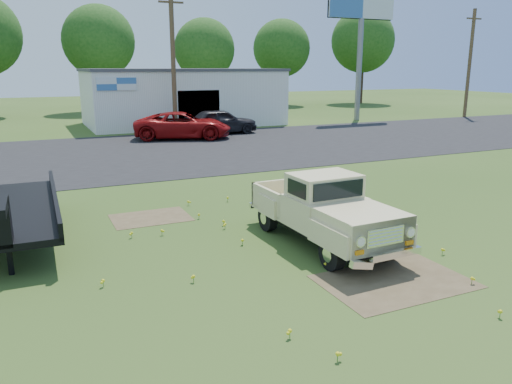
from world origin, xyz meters
The scene contains 16 objects.
ground centered at (0.00, 0.00, 0.00)m, with size 140.00×140.00×0.00m, color #2D4917.
asphalt_lot centered at (0.00, 15.00, 0.00)m, with size 90.00×14.00×0.02m, color black.
dirt_patch_a centered at (1.50, -3.00, 0.00)m, with size 3.00×2.00×0.01m, color #4E402A.
dirt_patch_b centered at (-2.00, 3.50, 0.00)m, with size 2.20×1.60×0.01m, color #4E402A.
commercial_building centered at (6.00, 26.99, 2.10)m, with size 14.20×8.20×4.15m.
billboard centered at (20.00, 24.04, 8.54)m, with size 6.10×0.45×11.05m.
utility_pole_mid centered at (4.00, 22.00, 4.60)m, with size 1.60×0.30×9.00m.
utility_pole_east centered at (30.00, 22.00, 4.60)m, with size 1.60×0.30×9.00m.
treeline_d centered at (2.00, 40.50, 6.62)m, with size 6.72×6.72×10.00m.
treeline_e centered at (12.00, 39.00, 5.98)m, with size 6.08×6.08×9.04m.
treeline_f centered at (22.00, 41.50, 6.30)m, with size 6.40×6.40×9.52m.
treeline_g centered at (32.00, 40.00, 7.25)m, with size 7.36×7.36×10.95m.
vintage_pickup_truck centered at (1.38, -0.42, 0.88)m, with size 1.89×4.87×1.77m, color tan, non-canonical shape.
flatbed_trailer centered at (-5.56, 3.14, 0.89)m, with size 2.17×6.50×1.77m, color black, non-canonical shape.
red_pickup centered at (3.61, 19.02, 0.80)m, with size 2.67×5.79×1.61m, color maroon.
dark_sedan centered at (6.55, 20.29, 0.80)m, with size 1.89×4.70×1.60m, color black.
Camera 1 is at (-5.00, -10.36, 4.25)m, focal length 35.00 mm.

